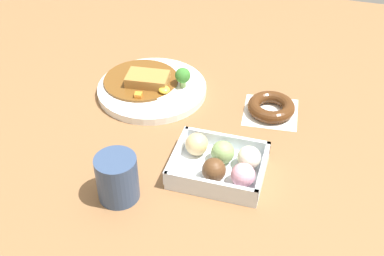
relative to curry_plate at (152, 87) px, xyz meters
name	(u,v)px	position (x,y,z in m)	size (l,w,h in m)	color
ground_plane	(190,136)	(-0.13, 0.14, -0.01)	(1.60, 1.60, 0.00)	brown
curry_plate	(152,87)	(0.00, 0.00, 0.00)	(0.26, 0.26, 0.07)	white
donut_box	(222,164)	(-0.23, 0.23, 0.01)	(0.18, 0.14, 0.06)	silver
chocolate_ring_donut	(271,107)	(-0.29, 0.00, 0.00)	(0.13, 0.13, 0.03)	white
coffee_mug	(117,178)	(-0.06, 0.34, 0.03)	(0.08, 0.08, 0.09)	#33476B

